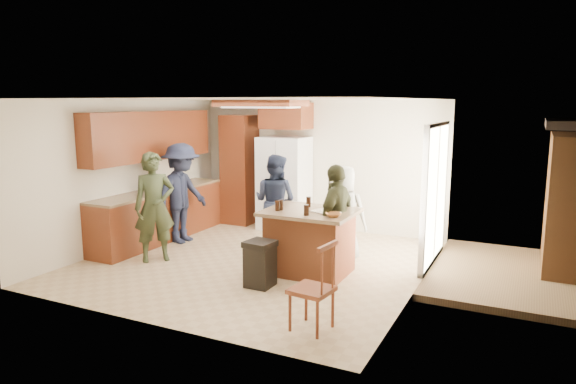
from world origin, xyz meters
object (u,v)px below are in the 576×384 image
at_px(person_counter, 182,193).
at_px(kitchen_island, 310,241).
at_px(person_behind_left, 275,201).
at_px(person_behind_right, 343,213).
at_px(spindle_chair, 313,290).
at_px(person_side_right, 336,220).
at_px(refrigerator, 284,183).
at_px(person_front_left, 154,207).
at_px(trash_bin, 260,263).

height_order(person_counter, kitchen_island, person_counter).
distance_m(person_behind_left, person_behind_right, 1.31).
bearing_deg(person_behind_left, kitchen_island, 141.06).
bearing_deg(person_behind_right, person_behind_left, -14.68).
distance_m(person_behind_right, spindle_chair, 2.60).
xyz_separation_m(person_behind_left, person_side_right, (1.42, -0.84, -0.00)).
xyz_separation_m(person_side_right, refrigerator, (-1.85, 2.07, 0.10)).
relative_size(person_front_left, spindle_chair, 1.72).
height_order(trash_bin, spindle_chair, spindle_chair).
relative_size(person_side_right, trash_bin, 2.53).
distance_m(refrigerator, trash_bin, 3.28).
xyz_separation_m(person_front_left, person_counter, (-0.29, 1.07, 0.02)).
relative_size(person_front_left, kitchen_island, 1.33).
distance_m(person_behind_left, person_side_right, 1.65).
distance_m(person_behind_left, kitchen_island, 1.50).
relative_size(person_counter, kitchen_island, 1.37).
relative_size(person_behind_right, spindle_chair, 1.51).
height_order(person_side_right, spindle_chair, person_side_right).
xyz_separation_m(refrigerator, spindle_chair, (2.30, -3.96, -0.45)).
bearing_deg(person_counter, refrigerator, -31.07).
bearing_deg(trash_bin, person_front_left, 171.43).
relative_size(kitchen_island, trash_bin, 2.03).
xyz_separation_m(person_side_right, spindle_chair, (0.44, -1.89, -0.34)).
bearing_deg(spindle_chair, refrigerator, 120.15).
xyz_separation_m(person_behind_left, person_counter, (-1.63, -0.42, 0.08)).
relative_size(person_front_left, refrigerator, 0.95).
relative_size(person_behind_left, person_behind_right, 1.06).
bearing_deg(kitchen_island, person_side_right, 23.53).
bearing_deg(spindle_chair, person_behind_left, 124.38).
bearing_deg(trash_bin, person_behind_right, 69.36).
height_order(person_behind_right, spindle_chair, person_behind_right).
bearing_deg(refrigerator, trash_bin, -69.58).
bearing_deg(kitchen_island, person_counter, 168.15).
relative_size(person_front_left, person_counter, 0.97).
relative_size(person_behind_right, trash_bin, 2.38).
height_order(person_front_left, person_counter, person_counter).
height_order(person_front_left, person_behind_left, person_front_left).
distance_m(person_behind_right, trash_bin, 1.76).
bearing_deg(person_counter, trash_bin, -115.77).
height_order(person_side_right, person_counter, person_counter).
height_order(person_front_left, person_side_right, person_front_left).
xyz_separation_m(person_behind_right, spindle_chair, (0.57, -2.52, -0.30)).
xyz_separation_m(person_front_left, kitchen_island, (2.41, 0.50, -0.38)).
distance_m(person_behind_left, trash_bin, 1.99).
bearing_deg(person_side_right, person_behind_left, -113.92).
bearing_deg(trash_bin, refrigerator, 110.42).
relative_size(person_front_left, trash_bin, 2.71).
bearing_deg(person_front_left, refrigerator, 23.48).
xyz_separation_m(person_side_right, kitchen_island, (-0.35, -0.15, -0.32)).
relative_size(person_counter, trash_bin, 2.79).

